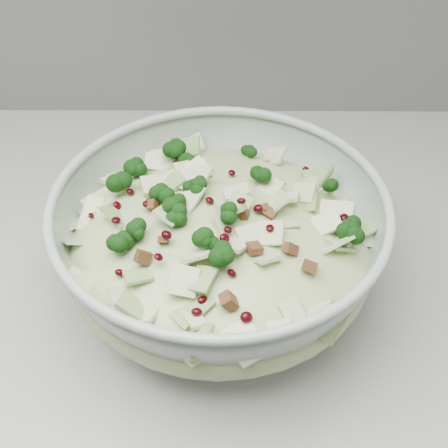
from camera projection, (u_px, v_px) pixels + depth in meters
mixing_bowl at (220, 247)px, 0.65m from camera, size 0.44×0.44×0.14m
salad at (220, 231)px, 0.63m from camera, size 0.38×0.38×0.14m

